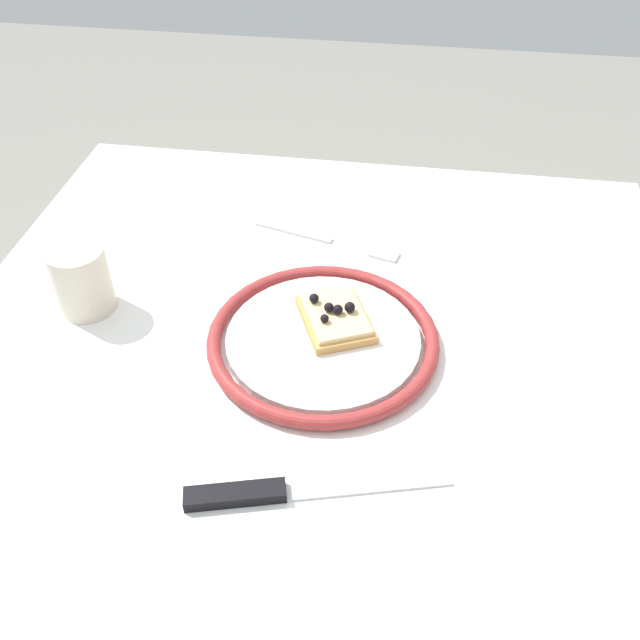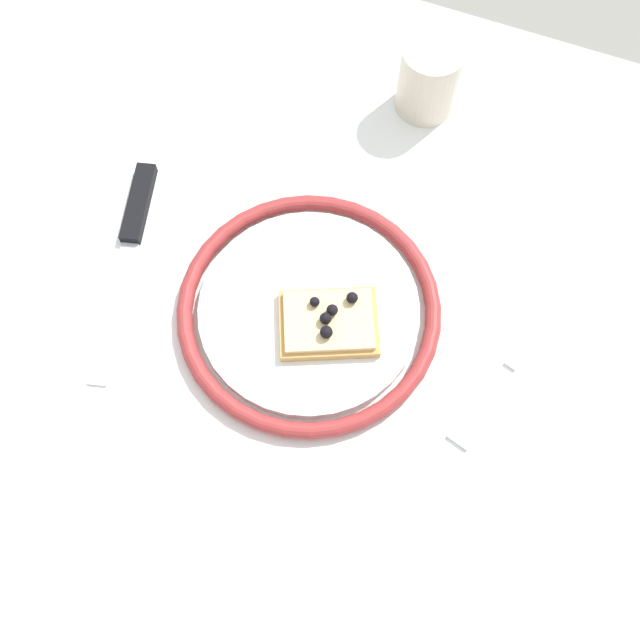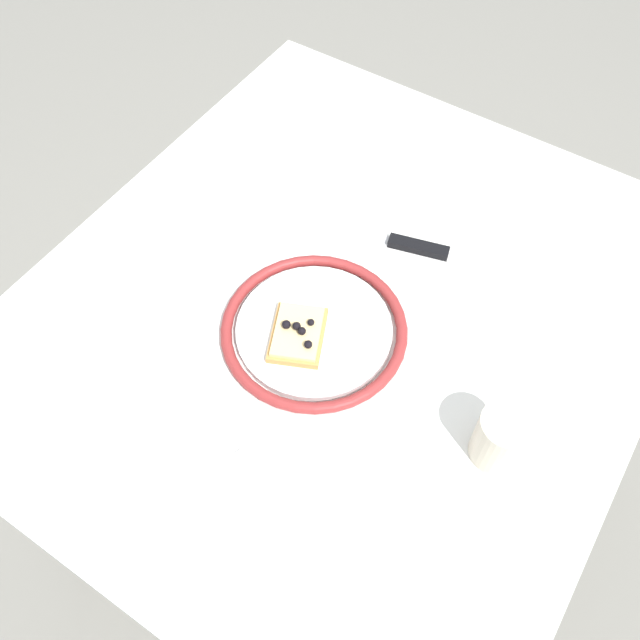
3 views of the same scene
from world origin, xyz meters
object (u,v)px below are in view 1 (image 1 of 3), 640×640
Objects in this scene: pizza_slice_near at (335,317)px; cup at (82,280)px; plate at (323,340)px; knife at (272,492)px; dining_table at (308,443)px; fork at (327,240)px.

cup is (0.00, -0.29, 0.02)m from pizza_slice_near.
cup reaches higher than plate.
pizza_slice_near reaches higher than knife.
pizza_slice_near reaches higher than dining_table.
plate is 0.20m from fork.
cup is (-0.08, -0.27, 0.14)m from dining_table.
plate is 0.28m from cup.
pizza_slice_near is 0.22m from knife.
pizza_slice_near is at bearing 173.33° from knife.
cup is (-0.22, -0.26, 0.04)m from knife.
plate is 1.07× the size of knife.
knife is 0.35m from cup.
cup reaches higher than pizza_slice_near.
pizza_slice_near is 0.18m from fork.
pizza_slice_near is 0.29m from cup.
knife is at bearing -3.22° from dining_table.
pizza_slice_near reaches higher than plate.
plate reaches higher than knife.
knife is (0.20, -0.02, -0.00)m from plate.
knife reaches higher than fork.
cup reaches higher than dining_table.
pizza_slice_near is (-0.08, 0.02, 0.12)m from dining_table.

